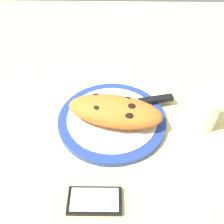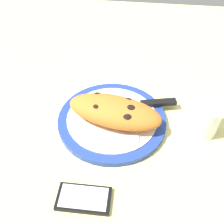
{
  "view_description": "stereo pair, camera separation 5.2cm",
  "coord_description": "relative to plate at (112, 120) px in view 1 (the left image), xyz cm",
  "views": [
    {
      "loc": [
        0.98,
        -50.52,
        54.94
      ],
      "look_at": [
        0.0,
        0.0,
        3.88
      ],
      "focal_mm": 44.73,
      "sensor_mm": 36.0,
      "label": 1
    },
    {
      "loc": [
        6.14,
        -50.15,
        54.94
      ],
      "look_at": [
        0.0,
        0.0,
        3.88
      ],
      "focal_mm": 44.73,
      "sensor_mm": 36.0,
      "label": 2
    }
  ],
  "objects": [
    {
      "name": "water_glass",
      "position": [
        23.62,
        -0.14,
        2.84
      ],
      "size": [
        7.11,
        7.11,
        8.54
      ],
      "color": "silver",
      "rests_on": "ground_plane"
    },
    {
      "name": "calzone",
      "position": [
        0.77,
        -0.75,
        4.07
      ],
      "size": [
        25.72,
        14.67,
        6.11
      ],
      "color": "orange",
      "rests_on": "plate"
    },
    {
      "name": "knife",
      "position": [
        8.9,
        5.73,
        1.47
      ],
      "size": [
        23.39,
        7.18,
        1.2
      ],
      "color": "silver",
      "rests_on": "plate"
    },
    {
      "name": "ground_plane",
      "position": [
        0.0,
        0.0,
        -2.4
      ],
      "size": [
        150.0,
        150.0,
        3.0
      ],
      "primitive_type": "cube",
      "color": "#E5D684"
    },
    {
      "name": "fork",
      "position": [
        1.15,
        -7.17,
        1.18
      ],
      "size": [
        15.85,
        2.62,
        0.4
      ],
      "color": "silver",
      "rests_on": "plate"
    },
    {
      "name": "plate",
      "position": [
        0.0,
        0.0,
        0.0
      ],
      "size": [
        28.61,
        28.61,
        1.88
      ],
      "color": "#233D99",
      "rests_on": "ground_plane"
    },
    {
      "name": "smartphone",
      "position": [
        -3.19,
        -22.85,
        -0.33
      ],
      "size": [
        11.41,
        6.33,
        1.16
      ],
      "color": "black",
      "rests_on": "ground_plane"
    }
  ]
}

